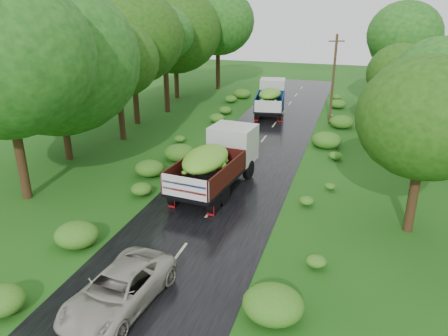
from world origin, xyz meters
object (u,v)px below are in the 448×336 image
at_px(truck_far, 271,96).
at_px(car, 119,290).
at_px(truck_near, 218,159).
at_px(utility_pole, 333,79).

xyz_separation_m(truck_far, car, (0.42, -27.17, -0.87)).
xyz_separation_m(truck_near, car, (-0.14, -10.31, -0.99)).
distance_m(truck_near, utility_pole, 15.77).
relative_size(truck_far, utility_pole, 0.95).
distance_m(truck_far, utility_pole, 6.04).
bearing_deg(utility_pole, truck_near, -128.90).
bearing_deg(truck_near, car, -84.49).
bearing_deg(utility_pole, truck_far, 138.60).
bearing_deg(car, truck_near, 94.84).
distance_m(truck_near, truck_far, 16.87).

